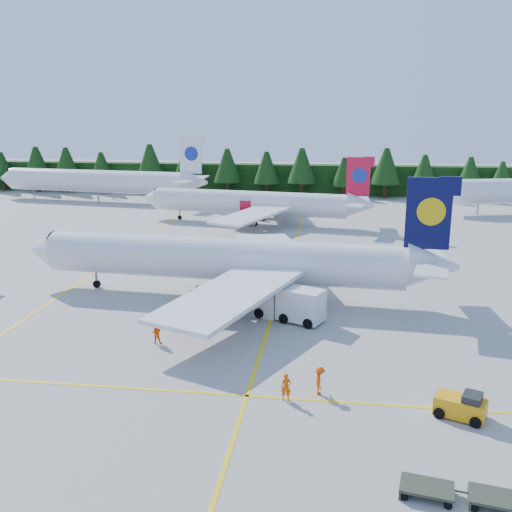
# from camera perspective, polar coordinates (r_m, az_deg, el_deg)

# --- Properties ---
(ground) EXTENTS (320.00, 320.00, 0.00)m
(ground) POSITION_cam_1_polar(r_m,az_deg,el_deg) (41.52, -7.96, -9.32)
(ground) COLOR #9C9C97
(ground) RESTS_ON ground
(taxi_stripe_a) EXTENTS (0.25, 120.00, 0.01)m
(taxi_stripe_a) POSITION_cam_1_polar(r_m,az_deg,el_deg) (63.90, -15.30, -1.26)
(taxi_stripe_a) COLOR yellow
(taxi_stripe_a) RESTS_ON ground
(taxi_stripe_b) EXTENTS (0.25, 120.00, 0.01)m
(taxi_stripe_b) POSITION_cam_1_polar(r_m,az_deg,el_deg) (59.12, 2.87, -2.00)
(taxi_stripe_b) COLOR yellow
(taxi_stripe_b) RESTS_ON ground
(taxi_stripe_cross) EXTENTS (80.00, 0.25, 0.01)m
(taxi_stripe_cross) POSITION_cam_1_polar(r_m,az_deg,el_deg) (36.34, -10.55, -13.00)
(taxi_stripe_cross) COLOR yellow
(taxi_stripe_cross) RESTS_ON ground
(treeline_hedge) EXTENTS (220.00, 4.00, 6.00)m
(treeline_hedge) POSITION_cam_1_polar(r_m,az_deg,el_deg) (119.83, 2.58, 7.71)
(treeline_hedge) COLOR black
(treeline_hedge) RESTS_ON ground
(airliner_navy) EXTENTS (38.89, 31.92, 11.30)m
(airliner_navy) POSITION_cam_1_polar(r_m,az_deg,el_deg) (52.18, -4.20, -0.36)
(airliner_navy) COLOR silver
(airliner_navy) RESTS_ON ground
(airliner_red) EXTENTS (35.38, 28.92, 10.33)m
(airliner_red) POSITION_cam_1_polar(r_m,az_deg,el_deg) (87.07, -1.11, 5.35)
(airliner_red) COLOR silver
(airliner_red) RESTS_ON ground
(airliner_far_left) EXTENTS (42.45, 9.26, 12.37)m
(airliner_far_left) POSITION_cam_1_polar(r_m,az_deg,el_deg) (113.77, -16.33, 7.26)
(airliner_far_left) COLOR silver
(airliner_far_left) RESTS_ON ground
(service_truck) EXTENTS (6.03, 4.17, 2.74)m
(service_truck) POSITION_cam_1_polar(r_m,az_deg,el_deg) (46.55, 3.37, -4.77)
(service_truck) COLOR white
(service_truck) RESTS_ON ground
(baggage_tug) EXTENTS (3.03, 2.36, 1.44)m
(baggage_tug) POSITION_cam_1_polar(r_m,az_deg,el_deg) (34.51, 19.89, -13.89)
(baggage_tug) COLOR orange
(baggage_tug) RESTS_ON ground
(crew_a) EXTENTS (0.64, 0.44, 1.68)m
(crew_a) POSITION_cam_1_polar(r_m,az_deg,el_deg) (34.27, 3.02, -12.95)
(crew_a) COLOR #E65004
(crew_a) RESTS_ON ground
(crew_b) EXTENTS (0.87, 0.73, 1.59)m
(crew_b) POSITION_cam_1_polar(r_m,az_deg,el_deg) (42.65, -9.94, -7.59)
(crew_b) COLOR #FF5405
(crew_b) RESTS_ON ground
(crew_c) EXTENTS (0.52, 0.75, 1.75)m
(crew_c) POSITION_cam_1_polar(r_m,az_deg,el_deg) (35.10, 6.37, -12.27)
(crew_c) COLOR #EC4D04
(crew_c) RESTS_ON ground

